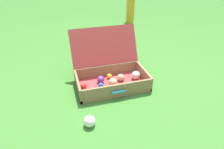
{
  "coord_description": "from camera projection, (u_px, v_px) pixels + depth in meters",
  "views": [
    {
      "loc": [
        -0.48,
        -1.43,
        1.02
      ],
      "look_at": [
        -0.07,
        -0.0,
        0.12
      ],
      "focal_mm": 32.75,
      "sensor_mm": 36.0,
      "label": 1
    }
  ],
  "objects": [
    {
      "name": "stray_ball_on_grass",
      "position": [
        89.0,
        121.0,
        1.38
      ],
      "size": [
        0.08,
        0.08,
        0.08
      ],
      "primitive_type": "sphere",
      "color": "white",
      "rests_on": "ground"
    },
    {
      "name": "ground_plane",
      "position": [
        119.0,
        85.0,
        1.82
      ],
      "size": [
        16.0,
        16.0,
        0.0
      ],
      "primitive_type": "plane",
      "color": "#3D7A2D"
    },
    {
      "name": "open_suitcase",
      "position": [
        110.0,
        72.0,
        1.8
      ],
      "size": [
        0.61,
        0.53,
        0.44
      ],
      "color": "#B23838",
      "rests_on": "ground"
    }
  ]
}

